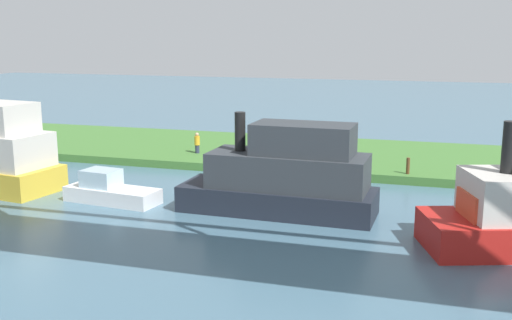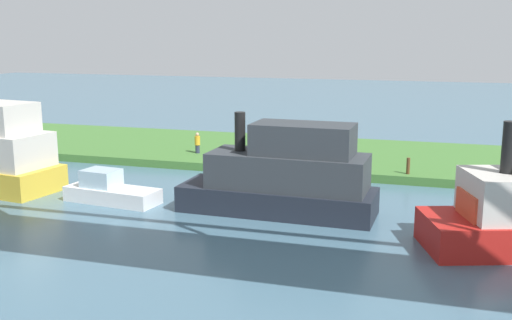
# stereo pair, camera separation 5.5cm
# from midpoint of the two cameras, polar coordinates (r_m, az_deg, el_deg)

# --- Properties ---
(ground_plane) EXTENTS (160.00, 160.00, 0.00)m
(ground_plane) POSITION_cam_midpoint_polar(r_m,az_deg,el_deg) (36.86, -0.35, -1.38)
(ground_plane) COLOR #476B7F
(grassy_bank) EXTENTS (80.00, 12.00, 0.50)m
(grassy_bank) POSITION_cam_midpoint_polar(r_m,az_deg,el_deg) (42.44, 2.06, 0.70)
(grassy_bank) COLOR #427533
(grassy_bank) RESTS_ON ground
(person_on_bank) EXTENTS (0.48, 0.48, 1.39)m
(person_on_bank) POSITION_cam_midpoint_polar(r_m,az_deg,el_deg) (41.00, -5.55, 1.61)
(person_on_bank) COLOR #2D334C
(person_on_bank) RESTS_ON grassy_bank
(mooring_post) EXTENTS (0.20, 0.20, 0.93)m
(mooring_post) POSITION_cam_midpoint_polar(r_m,az_deg,el_deg) (35.82, 13.95, -0.53)
(mooring_post) COLOR brown
(mooring_post) RESTS_ON grassy_bank
(riverboat_paddlewheel) EXTENTS (5.04, 2.29, 1.62)m
(riverboat_paddlewheel) POSITION_cam_midpoint_polar(r_m,az_deg,el_deg) (31.69, -13.54, -2.80)
(riverboat_paddlewheel) COLOR white
(riverboat_paddlewheel) RESTS_ON ground
(skiff_small) EXTENTS (9.31, 3.28, 4.73)m
(skiff_small) POSITION_cam_midpoint_polar(r_m,az_deg,el_deg) (28.68, 2.57, -1.59)
(skiff_small) COLOR #1E232D
(skiff_small) RESTS_ON ground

